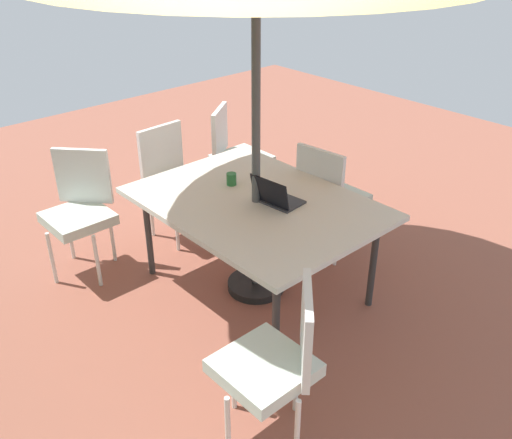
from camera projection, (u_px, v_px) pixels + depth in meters
ground_plane at (256, 289)px, 4.44m from camera, size 10.00×10.00×0.02m
dining_table at (256, 207)px, 4.09m from camera, size 1.74×1.27×0.76m
chair_south at (329, 194)px, 4.64m from camera, size 0.47×0.48×0.98m
chair_east at (173, 177)px, 4.92m from camera, size 0.47×0.46×0.98m
chair_northwest at (276, 359)px, 2.95m from camera, size 0.59×0.59×0.98m
chair_southeast at (235, 153)px, 5.40m from camera, size 0.58×0.58×0.98m
chair_northeast at (80, 207)px, 4.43m from camera, size 0.59×0.59×0.98m
laptop at (276, 197)px, 4.01m from camera, size 0.34×0.28×0.21m
cup at (231, 179)px, 4.28m from camera, size 0.07×0.07×0.09m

